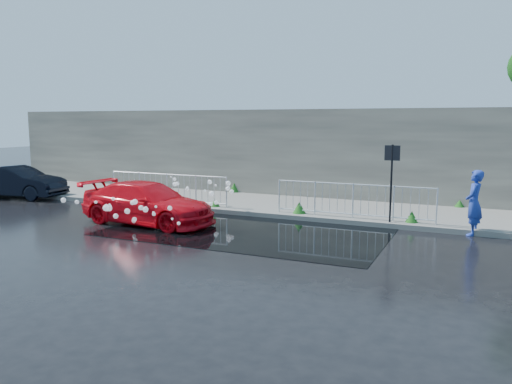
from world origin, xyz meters
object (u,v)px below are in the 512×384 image
at_px(red_car, 148,203).
at_px(dark_car, 17,182).
at_px(sign_post, 392,171).
at_px(person, 474,203).

distance_m(red_car, dark_car, 8.43).
relative_size(sign_post, dark_car, 0.62).
distance_m(dark_car, person, 17.47).
height_order(sign_post, red_car, sign_post).
height_order(red_car, dark_car, dark_car).
relative_size(dark_car, person, 2.19).
bearing_deg(person, sign_post, -83.77).
xyz_separation_m(red_car, person, (9.29, 2.47, 0.27)).
relative_size(sign_post, red_car, 0.56).
relative_size(sign_post, person, 1.35).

